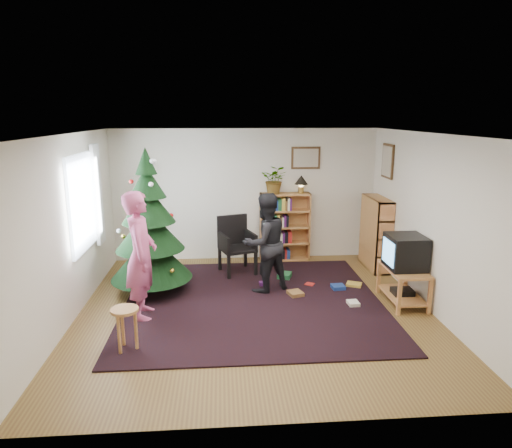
{
  "coord_description": "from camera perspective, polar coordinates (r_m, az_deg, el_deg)",
  "views": [
    {
      "loc": [
        -0.45,
        -6.08,
        2.75
      ],
      "look_at": [
        0.07,
        0.75,
        1.1
      ],
      "focal_mm": 32.0,
      "sensor_mm": 36.0,
      "label": 1
    }
  ],
  "objects": [
    {
      "name": "person_by_chair",
      "position": [
        7.14,
        1.15,
        -2.38
      ],
      "size": [
        0.96,
        0.88,
        1.58
      ],
      "primitive_type": "imported",
      "rotation": [
        0.0,
        0.0,
        3.61
      ],
      "color": "black",
      "rests_on": "rug"
    },
    {
      "name": "person_standing",
      "position": [
        6.39,
        -14.19,
        -3.83
      ],
      "size": [
        0.47,
        0.68,
        1.77
      ],
      "primitive_type": "imported",
      "rotation": [
        0.0,
        0.0,
        1.64
      ],
      "color": "#BB4A78",
      "rests_on": "rug"
    },
    {
      "name": "picture_back",
      "position": [
        8.74,
        6.23,
        8.22
      ],
      "size": [
        0.55,
        0.03,
        0.42
      ],
      "color": "#4C3319",
      "rests_on": "wall_back"
    },
    {
      "name": "bookshelf_back",
      "position": [
        8.76,
        3.61,
        -0.25
      ],
      "size": [
        0.95,
        0.3,
        1.3
      ],
      "color": "#C37A45",
      "rests_on": "floor"
    },
    {
      "name": "bookshelf_right",
      "position": [
        8.57,
        14.75,
        -0.99
      ],
      "size": [
        0.3,
        0.95,
        1.3
      ],
      "rotation": [
        0.0,
        0.0,
        1.57
      ],
      "color": "#C37A45",
      "rests_on": "floor"
    },
    {
      "name": "table_lamp",
      "position": [
        8.64,
        5.68,
        5.36
      ],
      "size": [
        0.25,
        0.25,
        0.34
      ],
      "color": "#A57F33",
      "rests_on": "bookshelf_back"
    },
    {
      "name": "rug",
      "position": [
        6.96,
        -0.33,
        -9.64
      ],
      "size": [
        3.8,
        3.6,
        0.02
      ],
      "primitive_type": "cube",
      "color": "black",
      "rests_on": "floor"
    },
    {
      "name": "crt_tv",
      "position": [
        7.02,
        18.17,
        -3.32
      ],
      "size": [
        0.52,
        0.56,
        0.49
      ],
      "color": "black",
      "rests_on": "tv_stand"
    },
    {
      "name": "wall_right",
      "position": [
        6.93,
        20.95,
        0.13
      ],
      "size": [
        0.02,
        5.0,
        2.5
      ],
      "primitive_type": "cube",
      "color": "silver",
      "rests_on": "floor"
    },
    {
      "name": "wall_back",
      "position": [
        8.72,
        -1.38,
        3.64
      ],
      "size": [
        5.0,
        0.02,
        2.5
      ],
      "primitive_type": "cube",
      "color": "silver",
      "rests_on": "floor"
    },
    {
      "name": "curtain",
      "position": [
        7.74,
        -19.18,
        3.5
      ],
      "size": [
        0.06,
        0.35,
        1.6
      ],
      "primitive_type": "cube",
      "color": "white",
      "rests_on": "wall_left"
    },
    {
      "name": "ceiling",
      "position": [
        6.1,
        -0.16,
        11.2
      ],
      "size": [
        5.0,
        5.0,
        0.0
      ],
      "primitive_type": "plane",
      "rotation": [
        3.14,
        0.0,
        0.0
      ],
      "color": "white",
      "rests_on": "wall_back"
    },
    {
      "name": "floor",
      "position": [
        6.69,
        -0.14,
        -10.72
      ],
      "size": [
        5.0,
        5.0,
        0.0
      ],
      "primitive_type": "plane",
      "color": "brown",
      "rests_on": "ground"
    },
    {
      "name": "floor_clutter",
      "position": [
        7.47,
        7.17,
        -7.83
      ],
      "size": [
        1.68,
        1.42,
        0.08
      ],
      "color": "#A51E19",
      "rests_on": "rug"
    },
    {
      "name": "wall_left",
      "position": [
        6.59,
        -22.38,
        -0.65
      ],
      "size": [
        0.02,
        5.0,
        2.5
      ],
      "primitive_type": "cube",
      "color": "silver",
      "rests_on": "floor"
    },
    {
      "name": "stool",
      "position": [
        5.69,
        -16.05,
        -11.25
      ],
      "size": [
        0.32,
        0.32,
        0.54
      ],
      "color": "#C37A45",
      "rests_on": "floor"
    },
    {
      "name": "picture_right",
      "position": [
        8.4,
        16.15,
        7.55
      ],
      "size": [
        0.03,
        0.5,
        0.6
      ],
      "color": "#4C3319",
      "rests_on": "wall_right"
    },
    {
      "name": "potted_plant",
      "position": [
        8.56,
        2.37,
        5.57
      ],
      "size": [
        0.58,
        0.53,
        0.53
      ],
      "primitive_type": "imported",
      "rotation": [
        0.0,
        0.0,
        -0.31
      ],
      "color": "gray",
      "rests_on": "bookshelf_back"
    },
    {
      "name": "tv_stand",
      "position": [
        7.17,
        17.92,
        -6.92
      ],
      "size": [
        0.5,
        0.9,
        0.55
      ],
      "color": "#C37A45",
      "rests_on": "floor"
    },
    {
      "name": "wall_front",
      "position": [
        3.91,
        2.61,
        -9.04
      ],
      "size": [
        5.0,
        0.02,
        2.5
      ],
      "primitive_type": "cube",
      "color": "silver",
      "rests_on": "floor"
    },
    {
      "name": "window_pane",
      "position": [
        7.09,
        -20.88,
        2.5
      ],
      "size": [
        0.04,
        1.2,
        1.4
      ],
      "primitive_type": "cube",
      "color": "silver",
      "rests_on": "wall_left"
    },
    {
      "name": "christmas_tree",
      "position": [
        7.22,
        -13.14,
        -1.24
      ],
      "size": [
        1.26,
        1.26,
        2.29
      ],
      "rotation": [
        0.0,
        0.0,
        -0.21
      ],
      "color": "#3F2816",
      "rests_on": "rug"
    },
    {
      "name": "armchair",
      "position": [
        8.1,
        -2.39,
        -2.26
      ],
      "size": [
        0.7,
        0.71,
        1.01
      ],
      "rotation": [
        0.0,
        0.0,
        0.32
      ],
      "color": "black",
      "rests_on": "rug"
    }
  ]
}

